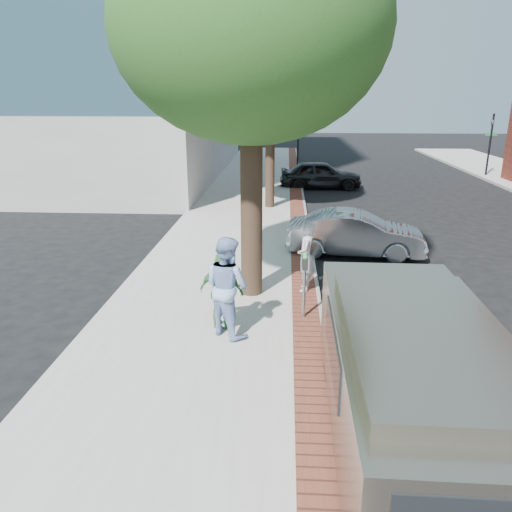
# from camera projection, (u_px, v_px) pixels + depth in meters

# --- Properties ---
(ground) EXTENTS (120.00, 120.00, 0.00)m
(ground) POSITION_uv_depth(u_px,v_px,m) (274.00, 333.00, 10.62)
(ground) COLOR black
(ground) RESTS_ON ground
(sidewalk) EXTENTS (5.00, 60.00, 0.15)m
(sidewalk) POSITION_uv_depth(u_px,v_px,m) (239.00, 231.00, 18.28)
(sidewalk) COLOR #9E9991
(sidewalk) RESTS_ON ground
(brick_strip) EXTENTS (0.60, 60.00, 0.01)m
(brick_strip) POSITION_uv_depth(u_px,v_px,m) (299.00, 230.00, 18.13)
(brick_strip) COLOR brown
(brick_strip) RESTS_ON sidewalk
(curb) EXTENTS (0.10, 60.00, 0.15)m
(curb) POSITION_uv_depth(u_px,v_px,m) (308.00, 232.00, 18.14)
(curb) COLOR gray
(curb) RESTS_ON ground
(office_base) EXTENTS (18.20, 22.20, 4.00)m
(office_base) POSITION_uv_depth(u_px,v_px,m) (79.00, 142.00, 31.65)
(office_base) COLOR gray
(office_base) RESTS_ON ground
(signal_near) EXTENTS (0.70, 0.15, 3.80)m
(signal_near) POSITION_uv_depth(u_px,v_px,m) (298.00, 139.00, 30.78)
(signal_near) COLOR black
(signal_near) RESTS_ON ground
(signal_far) EXTENTS (0.70, 0.15, 3.80)m
(signal_far) POSITION_uv_depth(u_px,v_px,m) (490.00, 140.00, 30.11)
(signal_far) COLOR black
(signal_far) RESTS_ON ground
(tree_near) EXTENTS (6.00, 6.00, 8.51)m
(tree_near) POSITION_uv_depth(u_px,v_px,m) (251.00, 28.00, 10.57)
(tree_near) COLOR black
(tree_near) RESTS_ON sidewalk
(tree_far) EXTENTS (4.80, 4.80, 7.14)m
(tree_far) POSITION_uv_depth(u_px,v_px,m) (271.00, 83.00, 20.42)
(tree_far) COLOR black
(tree_far) RESTS_ON sidewalk
(parking_meter) EXTENTS (0.12, 0.32, 1.47)m
(parking_meter) POSITION_uv_depth(u_px,v_px,m) (305.00, 272.00, 10.70)
(parking_meter) COLOR gray
(parking_meter) RESTS_ON sidewalk
(person_gray) EXTENTS (0.48, 0.68, 1.75)m
(person_gray) POSITION_uv_depth(u_px,v_px,m) (306.00, 257.00, 12.31)
(person_gray) COLOR #BCBCC1
(person_gray) RESTS_ON sidewalk
(person_officer) EXTENTS (1.27, 1.25, 2.06)m
(person_officer) POSITION_uv_depth(u_px,v_px,m) (227.00, 286.00, 9.98)
(person_officer) COLOR #8EA9DC
(person_officer) RESTS_ON sidewalk
(person_green) EXTENTS (1.02, 0.63, 1.63)m
(person_green) POSITION_uv_depth(u_px,v_px,m) (222.00, 291.00, 10.31)
(person_green) COLOR #44974D
(person_green) RESTS_ON sidewalk
(sedan_silver) EXTENTS (4.37, 1.94, 1.39)m
(sedan_silver) POSITION_uv_depth(u_px,v_px,m) (356.00, 234.00, 15.57)
(sedan_silver) COLOR #A4A6AB
(sedan_silver) RESTS_ON ground
(bg_car) EXTENTS (4.44, 1.90, 1.49)m
(bg_car) POSITION_uv_depth(u_px,v_px,m) (321.00, 175.00, 26.93)
(bg_car) COLOR black
(bg_car) RESTS_ON ground
(van) EXTENTS (2.23, 5.69, 2.08)m
(van) POSITION_uv_depth(u_px,v_px,m) (410.00, 373.00, 6.93)
(van) COLOR gray
(van) RESTS_ON ground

